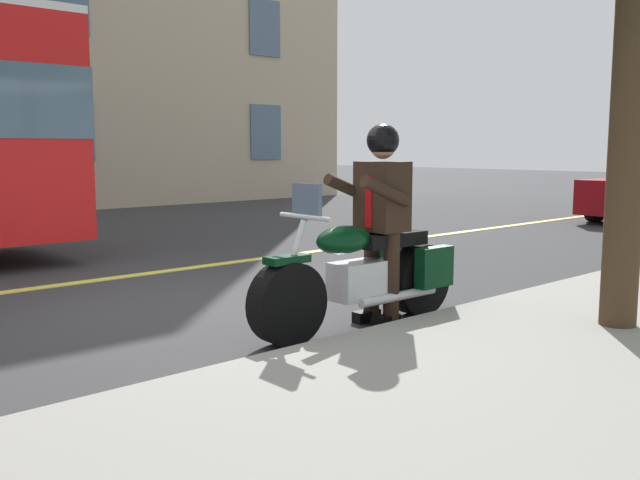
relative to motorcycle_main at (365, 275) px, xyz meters
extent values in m
plane|color=#333335|center=(0.65, -1.57, -0.45)|extent=(80.00, 80.00, 0.00)
cube|color=#E5DB4C|center=(0.65, -3.57, -0.45)|extent=(60.00, 0.16, 0.01)
cylinder|color=black|center=(0.85, -0.02, -0.12)|extent=(0.66, 0.21, 0.66)
cylinder|color=black|center=(-0.70, 0.01, -0.12)|extent=(0.66, 0.21, 0.66)
cube|color=silver|center=(0.05, 0.00, -0.03)|extent=(0.56, 0.29, 0.32)
ellipsoid|color=black|center=(0.25, -0.01, 0.33)|extent=(0.56, 0.29, 0.24)
cube|color=black|center=(-0.30, 0.00, 0.29)|extent=(0.70, 0.29, 0.12)
cube|color=black|center=(-0.65, 0.23, 0.03)|extent=(0.40, 0.13, 0.36)
cube|color=black|center=(-0.66, -0.21, 0.03)|extent=(0.40, 0.13, 0.36)
cylinder|color=silver|center=(0.83, -0.02, 0.15)|extent=(0.35, 0.06, 0.76)
cylinder|color=silver|center=(0.67, -0.01, 0.55)|extent=(0.05, 0.60, 0.04)
cube|color=black|center=(0.85, -0.02, 0.23)|extent=(0.36, 0.17, 0.06)
cylinder|color=silver|center=(-0.25, 0.16, -0.19)|extent=(0.90, 0.10, 0.08)
cube|color=slate|center=(0.65, -0.01, 0.67)|extent=(0.05, 0.32, 0.28)
cylinder|color=black|center=(-0.20, 0.12, -0.03)|extent=(0.14, 0.14, 0.84)
cube|color=black|center=(-0.14, 0.12, -0.40)|extent=(0.26, 0.11, 0.10)
cylinder|color=black|center=(-0.21, -0.12, -0.03)|extent=(0.14, 0.14, 0.84)
cube|color=black|center=(-0.15, -0.12, -0.40)|extent=(0.26, 0.11, 0.10)
cube|color=black|center=(-0.20, 0.00, 0.67)|extent=(0.33, 0.41, 0.60)
cube|color=red|center=(-0.04, 0.00, 0.63)|extent=(0.03, 0.07, 0.44)
cylinder|color=black|center=(-0.02, 0.22, 0.73)|extent=(0.55, 0.11, 0.28)
cylinder|color=black|center=(-0.03, -0.22, 0.73)|extent=(0.55, 0.11, 0.28)
sphere|color=tan|center=(-0.20, 0.00, 1.10)|extent=(0.22, 0.22, 0.22)
sphere|color=black|center=(-0.20, 0.00, 1.15)|extent=(0.28, 0.28, 0.28)
cylinder|color=black|center=(-9.81, -2.87, -0.13)|extent=(0.64, 0.22, 0.64)
cylinder|color=#42301E|center=(-1.12, 1.69, 1.20)|extent=(0.28, 0.28, 3.01)
cube|color=slate|center=(-8.58, -12.54, 1.55)|extent=(1.10, 0.06, 1.60)
cube|color=slate|center=(-2.71, -12.54, 1.55)|extent=(1.10, 0.06, 1.60)
cube|color=slate|center=(-8.58, -12.54, 4.55)|extent=(1.10, 0.06, 1.60)
camera|label=1|loc=(4.22, 4.12, 1.08)|focal=39.26mm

